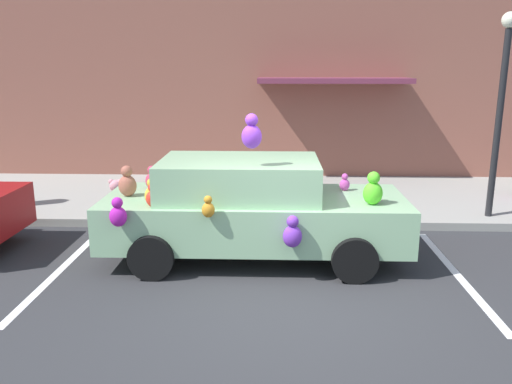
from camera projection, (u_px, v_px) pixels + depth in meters
name	position (u px, v px, depth m)	size (l,w,h in m)	color
ground_plane	(290.00, 303.00, 6.52)	(60.00, 60.00, 0.00)	#2D2D30
sidewalk	(283.00, 198.00, 11.35)	(24.00, 4.00, 0.15)	gray
storefront_building	(284.00, 53.00, 12.68)	(24.00, 1.25, 6.40)	brown
parking_stripe_front	(457.00, 274.00, 7.40)	(0.12, 3.60, 0.01)	silver
parking_stripe_rear	(61.00, 269.00, 7.60)	(0.12, 3.60, 0.01)	silver
plush_covered_car	(250.00, 208.00, 7.86)	(4.52, 2.07, 2.27)	#91BE8F
teddy_bear_on_sidewalk	(116.00, 197.00, 9.95)	(0.34, 0.28, 0.64)	pink
street_lamp_post	(502.00, 94.00, 9.21)	(0.28, 0.28, 3.65)	black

